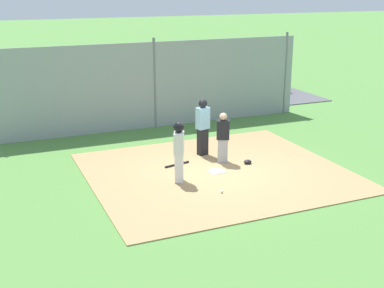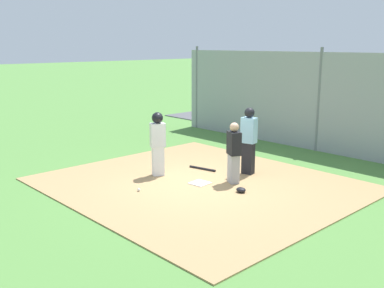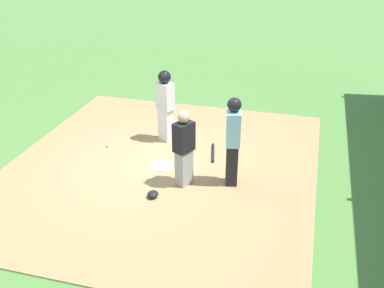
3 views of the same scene
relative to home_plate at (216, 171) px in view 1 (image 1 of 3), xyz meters
The scene contains 13 objects.
ground_plane 0.04m from the home_plate, ahead, with size 140.00×140.00×0.00m, color #51843D.
dirt_infield 0.03m from the home_plate, ahead, with size 7.20×6.40×0.03m, color #A88456.
home_plate is the anchor object (origin of this frame).
catcher 1.15m from the home_plate, 128.38° to the right, with size 0.46×0.40×1.54m.
umpire 1.83m from the home_plate, 99.48° to the right, with size 0.43×0.34×1.79m.
runner 1.63m from the home_plate, 13.44° to the left, with size 0.40×0.46×1.70m.
baseball_bat 1.26m from the home_plate, 47.36° to the right, with size 0.06×0.06×0.84m, color black.
catcher_mask 1.18m from the home_plate, 168.67° to the right, with size 0.24×0.20×0.12m, color black.
baseball 1.58m from the home_plate, 69.42° to the left, with size 0.07×0.07×0.07m, color white.
backstop_fence 5.57m from the home_plate, 90.00° to the right, with size 12.00×0.10×3.35m.
parking_lot 8.92m from the home_plate, 90.00° to the right, with size 18.00×5.20×0.04m, color #515156.
parked_car_red 11.33m from the home_plate, 122.35° to the right, with size 4.28×2.04×1.28m.
parked_car_green 9.05m from the home_plate, 109.92° to the right, with size 4.38×2.29×1.28m.
Camera 1 is at (6.04, 12.38, 5.21)m, focal length 47.57 mm.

